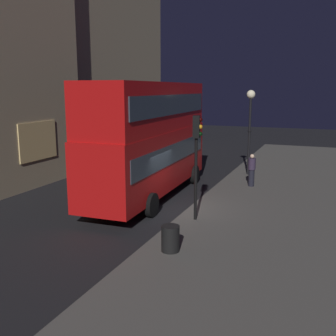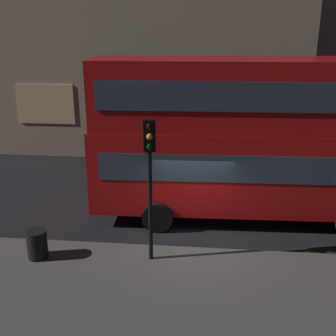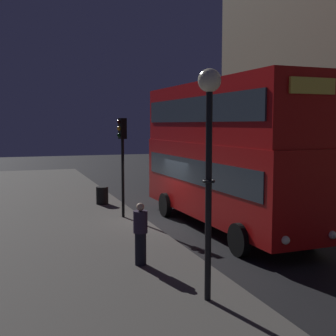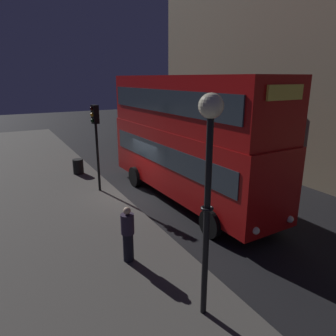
{
  "view_description": "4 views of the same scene",
  "coord_description": "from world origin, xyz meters",
  "px_view_note": "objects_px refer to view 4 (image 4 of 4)",
  "views": [
    {
      "loc": [
        -15.41,
        -6.07,
        5.22
      ],
      "look_at": [
        0.96,
        0.59,
        1.66
      ],
      "focal_mm": 42.33,
      "sensor_mm": 36.0,
      "label": 1
    },
    {
      "loc": [
        0.43,
        -11.92,
        6.61
      ],
      "look_at": [
        -0.76,
        0.1,
        2.38
      ],
      "focal_mm": 44.98,
      "sensor_mm": 36.0,
      "label": 2
    },
    {
      "loc": [
        16.73,
        -5.68,
        3.98
      ],
      "look_at": [
        -0.92,
        0.5,
        2.13
      ],
      "focal_mm": 47.55,
      "sensor_mm": 36.0,
      "label": 3
    },
    {
      "loc": [
        13.0,
        -5.37,
        5.41
      ],
      "look_at": [
        0.92,
        1.28,
        1.39
      ],
      "focal_mm": 33.23,
      "sensor_mm": 36.0,
      "label": 4
    }
  ],
  "objects_px": {
    "double_decker_bus": "(186,133)",
    "pedestrian": "(128,234)",
    "traffic_light_near_kerb": "(96,130)",
    "litter_bin": "(78,166)",
    "street_lamp": "(209,160)"
  },
  "relations": [
    {
      "from": "double_decker_bus",
      "to": "pedestrian",
      "type": "distance_m",
      "value": 5.97
    },
    {
      "from": "traffic_light_near_kerb",
      "to": "litter_bin",
      "type": "relative_size",
      "value": 4.87
    },
    {
      "from": "street_lamp",
      "to": "litter_bin",
      "type": "height_order",
      "value": "street_lamp"
    },
    {
      "from": "double_decker_bus",
      "to": "pedestrian",
      "type": "xyz_separation_m",
      "value": [
        3.63,
        -4.26,
        -2.07
      ]
    },
    {
      "from": "traffic_light_near_kerb",
      "to": "litter_bin",
      "type": "bearing_deg",
      "value": 172.47
    },
    {
      "from": "street_lamp",
      "to": "double_decker_bus",
      "type": "bearing_deg",
      "value": 151.35
    },
    {
      "from": "pedestrian",
      "to": "litter_bin",
      "type": "xyz_separation_m",
      "value": [
        -9.61,
        0.79,
        -0.46
      ]
    },
    {
      "from": "street_lamp",
      "to": "litter_bin",
      "type": "xyz_separation_m",
      "value": [
        -12.46,
        0.07,
        -3.28
      ]
    },
    {
      "from": "street_lamp",
      "to": "pedestrian",
      "type": "bearing_deg",
      "value": -165.77
    },
    {
      "from": "litter_bin",
      "to": "traffic_light_near_kerb",
      "type": "bearing_deg",
      "value": 4.05
    },
    {
      "from": "double_decker_bus",
      "to": "litter_bin",
      "type": "relative_size",
      "value": 12.27
    },
    {
      "from": "double_decker_bus",
      "to": "traffic_light_near_kerb",
      "type": "height_order",
      "value": "double_decker_bus"
    },
    {
      "from": "street_lamp",
      "to": "traffic_light_near_kerb",
      "type": "bearing_deg",
      "value": 178.15
    },
    {
      "from": "traffic_light_near_kerb",
      "to": "pedestrian",
      "type": "height_order",
      "value": "traffic_light_near_kerb"
    },
    {
      "from": "traffic_light_near_kerb",
      "to": "street_lamp",
      "type": "height_order",
      "value": "street_lamp"
    }
  ]
}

